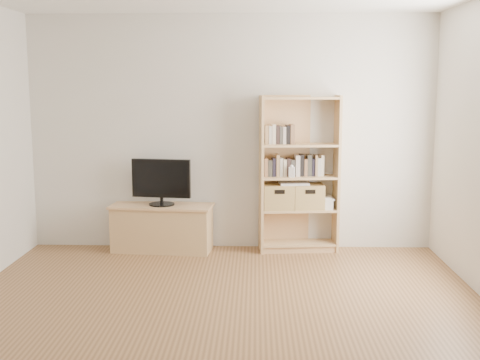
{
  "coord_description": "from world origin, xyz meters",
  "views": [
    {
      "loc": [
        0.28,
        -4.19,
        1.84
      ],
      "look_at": [
        0.11,
        1.9,
        0.87
      ],
      "focal_mm": 45.0,
      "sensor_mm": 36.0,
      "label": 1
    }
  ],
  "objects_px": {
    "tv_stand": "(162,229)",
    "basket_right": "(308,196)",
    "bookshelf": "(299,174)",
    "basket_left": "(278,197)",
    "baby_monitor": "(292,172)",
    "laptop": "(294,183)",
    "television": "(161,182)"
  },
  "relations": [
    {
      "from": "basket_left",
      "to": "basket_right",
      "type": "distance_m",
      "value": 0.33
    },
    {
      "from": "baby_monitor",
      "to": "laptop",
      "type": "height_order",
      "value": "baby_monitor"
    },
    {
      "from": "tv_stand",
      "to": "laptop",
      "type": "height_order",
      "value": "laptop"
    },
    {
      "from": "tv_stand",
      "to": "baby_monitor",
      "type": "xyz_separation_m",
      "value": [
        1.43,
        -0.05,
        0.65
      ]
    },
    {
      "from": "laptop",
      "to": "television",
      "type": "bearing_deg",
      "value": 175.45
    },
    {
      "from": "baby_monitor",
      "to": "basket_right",
      "type": "relative_size",
      "value": 0.34
    },
    {
      "from": "bookshelf",
      "to": "television",
      "type": "xyz_separation_m",
      "value": [
        -1.51,
        -0.05,
        -0.09
      ]
    },
    {
      "from": "tv_stand",
      "to": "baby_monitor",
      "type": "bearing_deg",
      "value": 3.48
    },
    {
      "from": "bookshelf",
      "to": "baby_monitor",
      "type": "relative_size",
      "value": 15.29
    },
    {
      "from": "tv_stand",
      "to": "laptop",
      "type": "xyz_separation_m",
      "value": [
        1.46,
        0.03,
        0.52
      ]
    },
    {
      "from": "baby_monitor",
      "to": "basket_left",
      "type": "height_order",
      "value": "baby_monitor"
    },
    {
      "from": "bookshelf",
      "to": "basket_right",
      "type": "distance_m",
      "value": 0.27
    },
    {
      "from": "television",
      "to": "laptop",
      "type": "bearing_deg",
      "value": 9.34
    },
    {
      "from": "bookshelf",
      "to": "television",
      "type": "distance_m",
      "value": 1.52
    },
    {
      "from": "television",
      "to": "baby_monitor",
      "type": "bearing_deg",
      "value": 6.01
    },
    {
      "from": "tv_stand",
      "to": "basket_right",
      "type": "height_order",
      "value": "basket_right"
    },
    {
      "from": "laptop",
      "to": "basket_left",
      "type": "bearing_deg",
      "value": 176.05
    },
    {
      "from": "bookshelf",
      "to": "basket_right",
      "type": "bearing_deg",
      "value": -2.6
    },
    {
      "from": "television",
      "to": "basket_left",
      "type": "height_order",
      "value": "television"
    },
    {
      "from": "basket_left",
      "to": "laptop",
      "type": "xyz_separation_m",
      "value": [
        0.17,
        0.01,
        0.15
      ]
    },
    {
      "from": "bookshelf",
      "to": "basket_left",
      "type": "relative_size",
      "value": 5.19
    },
    {
      "from": "baby_monitor",
      "to": "basket_right",
      "type": "xyz_separation_m",
      "value": [
        0.19,
        0.11,
        -0.28
      ]
    },
    {
      "from": "baby_monitor",
      "to": "basket_left",
      "type": "distance_m",
      "value": 0.33
    },
    {
      "from": "television",
      "to": "laptop",
      "type": "relative_size",
      "value": 2.07
    },
    {
      "from": "television",
      "to": "basket_right",
      "type": "relative_size",
      "value": 2.0
    },
    {
      "from": "laptop",
      "to": "bookshelf",
      "type": "bearing_deg",
      "value": 13.55
    },
    {
      "from": "bookshelf",
      "to": "basket_left",
      "type": "distance_m",
      "value": 0.34
    },
    {
      "from": "television",
      "to": "laptop",
      "type": "distance_m",
      "value": 1.46
    },
    {
      "from": "basket_left",
      "to": "laptop",
      "type": "distance_m",
      "value": 0.23
    },
    {
      "from": "baby_monitor",
      "to": "laptop",
      "type": "relative_size",
      "value": 0.36
    },
    {
      "from": "television",
      "to": "tv_stand",
      "type": "bearing_deg",
      "value": 8.19
    },
    {
      "from": "basket_right",
      "to": "laptop",
      "type": "relative_size",
      "value": 1.04
    }
  ]
}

